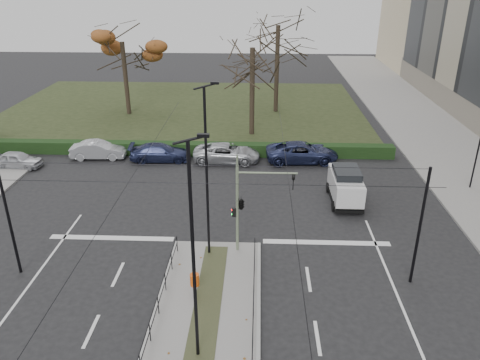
# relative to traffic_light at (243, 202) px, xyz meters

# --- Properties ---
(ground) EXTENTS (140.00, 140.00, 0.00)m
(ground) POSITION_rel_traffic_light_xyz_m (-1.40, -4.29, -2.96)
(ground) COLOR black
(ground) RESTS_ON ground
(median_island) EXTENTS (4.40, 15.00, 0.14)m
(median_island) POSITION_rel_traffic_light_xyz_m (-1.40, -6.79, -2.89)
(median_island) COLOR slate
(median_island) RESTS_ON ground
(sidewalk_east) EXTENTS (8.00, 90.00, 0.14)m
(sidewalk_east) POSITION_rel_traffic_light_xyz_m (16.60, 17.71, -2.89)
(sidewalk_east) COLOR slate
(sidewalk_east) RESTS_ON ground
(park) EXTENTS (38.00, 26.00, 0.10)m
(park) POSITION_rel_traffic_light_xyz_m (-7.40, 27.71, -2.91)
(park) COLOR black
(park) RESTS_ON ground
(hedge) EXTENTS (38.00, 1.00, 1.00)m
(hedge) POSITION_rel_traffic_light_xyz_m (-7.40, 14.31, -2.46)
(hedge) COLOR black
(hedge) RESTS_ON ground
(median_railing) EXTENTS (4.14, 13.24, 0.92)m
(median_railing) POSITION_rel_traffic_light_xyz_m (-1.40, -6.89, -1.99)
(median_railing) COLOR black
(median_railing) RESTS_ON median_island
(catenary) EXTENTS (20.00, 34.00, 6.00)m
(catenary) POSITION_rel_traffic_light_xyz_m (-1.40, -2.67, 0.46)
(catenary) COLOR black
(catenary) RESTS_ON ground
(traffic_light) EXTENTS (3.30, 1.88, 4.85)m
(traffic_light) POSITION_rel_traffic_light_xyz_m (0.00, 0.00, 0.00)
(traffic_light) COLOR slate
(traffic_light) RESTS_ON median_island
(litter_bin) EXTENTS (0.42, 0.42, 1.08)m
(litter_bin) POSITION_rel_traffic_light_xyz_m (-2.05, -3.85, -2.05)
(litter_bin) COLOR black
(litter_bin) RESTS_ON median_island
(streetlamp_median_near) EXTENTS (0.75, 0.15, 8.99)m
(streetlamp_median_near) POSITION_rel_traffic_light_xyz_m (-1.45, -7.52, 1.75)
(streetlamp_median_near) COLOR black
(streetlamp_median_near) RESTS_ON median_island
(streetlamp_median_far) EXTENTS (0.76, 0.15, 9.05)m
(streetlamp_median_far) POSITION_rel_traffic_light_xyz_m (-1.74, -0.36, 1.78)
(streetlamp_median_far) COLOR black
(streetlamp_median_far) RESTS_ON median_island
(parked_car_first) EXTENTS (3.81, 1.73, 1.27)m
(parked_car_first) POSITION_rel_traffic_light_xyz_m (-17.53, 11.02, -2.33)
(parked_car_first) COLOR #B2B4BA
(parked_car_first) RESTS_ON ground
(parked_car_second) EXTENTS (4.39, 1.78, 1.42)m
(parked_car_second) POSITION_rel_traffic_light_xyz_m (-11.98, 13.17, -2.25)
(parked_car_second) COLOR #B2B4BA
(parked_car_second) RESTS_ON ground
(parked_car_third) EXTENTS (4.87, 2.32, 1.37)m
(parked_car_third) POSITION_rel_traffic_light_xyz_m (-6.97, 12.88, -2.28)
(parked_car_third) COLOR #1F2548
(parked_car_third) RESTS_ON ground
(parked_car_fourth) EXTENTS (5.22, 2.46, 1.44)m
(parked_car_fourth) POSITION_rel_traffic_light_xyz_m (-1.71, 12.88, -2.24)
(parked_car_fourth) COLOR #B2B4BA
(parked_car_fourth) RESTS_ON ground
(white_van) EXTENTS (1.96, 4.21, 2.29)m
(white_van) POSITION_rel_traffic_light_xyz_m (6.39, 6.26, -1.76)
(white_van) COLOR silver
(white_van) RESTS_ON ground
(rust_tree) EXTENTS (7.14, 7.14, 9.53)m
(rust_tree) POSITION_rel_traffic_light_xyz_m (-12.82, 25.71, 4.37)
(rust_tree) COLOR black
(rust_tree) RESTS_ON park
(bare_tree_center) EXTENTS (7.06, 7.06, 11.60)m
(bare_tree_center) POSITION_rel_traffic_light_xyz_m (2.52, 27.21, 5.23)
(bare_tree_center) COLOR black
(bare_tree_center) RESTS_ON park
(bare_tree_near) EXTENTS (6.16, 6.16, 10.18)m
(bare_tree_near) POSITION_rel_traffic_light_xyz_m (0.12, 19.58, 4.24)
(bare_tree_near) COLOR black
(bare_tree_near) RESTS_ON park
(parked_car_fifth) EXTENTS (5.76, 2.94, 1.56)m
(parked_car_fifth) POSITION_rel_traffic_light_xyz_m (4.17, 13.13, -2.18)
(parked_car_fifth) COLOR #1F2548
(parked_car_fifth) RESTS_ON ground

